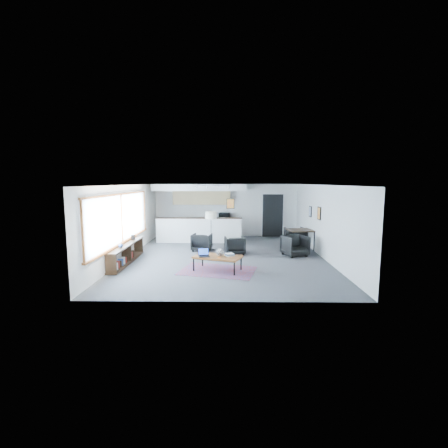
{
  "coord_description": "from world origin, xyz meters",
  "views": [
    {
      "loc": [
        0.12,
        -11.58,
        2.71
      ],
      "look_at": [
        -0.05,
        0.4,
        1.15
      ],
      "focal_mm": 26.0,
      "sensor_mm": 36.0,
      "label": 1
    }
  ],
  "objects_px": {
    "ceramic_pot": "(220,252)",
    "book_stack": "(229,255)",
    "laptop": "(204,254)",
    "coffee_table": "(218,257)",
    "floor_lamp": "(211,217)",
    "armchair_right": "(235,244)",
    "dining_chair_far": "(295,237)",
    "microwave": "(224,215)",
    "dining_table": "(300,231)",
    "armchair_left": "(202,241)",
    "dining_chair_near": "(295,246)"
  },
  "relations": [
    {
      "from": "coffee_table",
      "to": "ceramic_pot",
      "type": "relative_size",
      "value": 7.0
    },
    {
      "from": "dining_chair_far",
      "to": "microwave",
      "type": "xyz_separation_m",
      "value": [
        -3.09,
        1.9,
        0.74
      ]
    },
    {
      "from": "laptop",
      "to": "ceramic_pot",
      "type": "bearing_deg",
      "value": -11.68
    },
    {
      "from": "coffee_table",
      "to": "dining_table",
      "type": "relative_size",
      "value": 1.48
    },
    {
      "from": "dining_table",
      "to": "coffee_table",
      "type": "bearing_deg",
      "value": -134.63
    },
    {
      "from": "book_stack",
      "to": "dining_table",
      "type": "xyz_separation_m",
      "value": [
        2.85,
        3.22,
        0.23
      ]
    },
    {
      "from": "book_stack",
      "to": "microwave",
      "type": "distance_m",
      "value": 6.07
    },
    {
      "from": "ceramic_pot",
      "to": "dining_chair_far",
      "type": "xyz_separation_m",
      "value": [
        3.14,
        4.16,
        -0.22
      ]
    },
    {
      "from": "armchair_right",
      "to": "ceramic_pot",
      "type": "bearing_deg",
      "value": 69.74
    },
    {
      "from": "book_stack",
      "to": "armchair_right",
      "type": "xyz_separation_m",
      "value": [
        0.2,
        2.3,
        -0.13
      ]
    },
    {
      "from": "ceramic_pot",
      "to": "book_stack",
      "type": "height_order",
      "value": "ceramic_pot"
    },
    {
      "from": "ceramic_pot",
      "to": "dining_table",
      "type": "height_order",
      "value": "dining_table"
    },
    {
      "from": "armchair_left",
      "to": "floor_lamp",
      "type": "xyz_separation_m",
      "value": [
        0.36,
        0.2,
        0.96
      ]
    },
    {
      "from": "dining_chair_far",
      "to": "coffee_table",
      "type": "bearing_deg",
      "value": 44.88
    },
    {
      "from": "ceramic_pot",
      "to": "microwave",
      "type": "xyz_separation_m",
      "value": [
        0.05,
        6.06,
        0.52
      ]
    },
    {
      "from": "armchair_left",
      "to": "microwave",
      "type": "distance_m",
      "value": 3.34
    },
    {
      "from": "floor_lamp",
      "to": "dining_chair_far",
      "type": "bearing_deg",
      "value": 16.34
    },
    {
      "from": "dining_chair_far",
      "to": "book_stack",
      "type": "bearing_deg",
      "value": 47.95
    },
    {
      "from": "armchair_left",
      "to": "dining_table",
      "type": "xyz_separation_m",
      "value": [
        3.94,
        0.34,
        0.36
      ]
    },
    {
      "from": "book_stack",
      "to": "floor_lamp",
      "type": "relative_size",
      "value": 0.22
    },
    {
      "from": "floor_lamp",
      "to": "dining_chair_near",
      "type": "relative_size",
      "value": 2.18
    },
    {
      "from": "floor_lamp",
      "to": "armchair_right",
      "type": "bearing_deg",
      "value": -39.99
    },
    {
      "from": "dining_table",
      "to": "dining_chair_far",
      "type": "distance_m",
      "value": 0.98
    },
    {
      "from": "dining_table",
      "to": "dining_chair_near",
      "type": "height_order",
      "value": "dining_table"
    },
    {
      "from": "laptop",
      "to": "armchair_right",
      "type": "xyz_separation_m",
      "value": [
        0.99,
        2.33,
        -0.16
      ]
    },
    {
      "from": "armchair_right",
      "to": "dining_table",
      "type": "relative_size",
      "value": 0.68
    },
    {
      "from": "laptop",
      "to": "microwave",
      "type": "relative_size",
      "value": 0.75
    },
    {
      "from": "armchair_left",
      "to": "microwave",
      "type": "relative_size",
      "value": 1.49
    },
    {
      "from": "laptop",
      "to": "armchair_left",
      "type": "distance_m",
      "value": 2.94
    },
    {
      "from": "microwave",
      "to": "armchair_right",
      "type": "bearing_deg",
      "value": -73.76
    },
    {
      "from": "coffee_table",
      "to": "book_stack",
      "type": "bearing_deg",
      "value": 24.51
    },
    {
      "from": "laptop",
      "to": "book_stack",
      "type": "bearing_deg",
      "value": -10.56
    },
    {
      "from": "dining_table",
      "to": "dining_chair_far",
      "type": "xyz_separation_m",
      "value": [
        -0.0,
        0.91,
        -0.37
      ]
    },
    {
      "from": "floor_lamp",
      "to": "dining_table",
      "type": "distance_m",
      "value": 3.63
    },
    {
      "from": "microwave",
      "to": "dining_table",
      "type": "bearing_deg",
      "value": -32.81
    },
    {
      "from": "coffee_table",
      "to": "dining_chair_far",
      "type": "distance_m",
      "value": 5.26
    },
    {
      "from": "book_stack",
      "to": "dining_chair_far",
      "type": "bearing_deg",
      "value": 55.42
    },
    {
      "from": "laptop",
      "to": "dining_chair_near",
      "type": "bearing_deg",
      "value": 20.07
    },
    {
      "from": "ceramic_pot",
      "to": "dining_chair_far",
      "type": "relative_size",
      "value": 0.32
    },
    {
      "from": "armchair_left",
      "to": "floor_lamp",
      "type": "relative_size",
      "value": 0.49
    },
    {
      "from": "armchair_right",
      "to": "dining_chair_near",
      "type": "relative_size",
      "value": 1.04
    },
    {
      "from": "coffee_table",
      "to": "armchair_left",
      "type": "height_order",
      "value": "armchair_left"
    },
    {
      "from": "floor_lamp",
      "to": "microwave",
      "type": "bearing_deg",
      "value": 80.55
    },
    {
      "from": "armchair_right",
      "to": "dining_chair_near",
      "type": "distance_m",
      "value": 2.23
    },
    {
      "from": "dining_chair_far",
      "to": "ceramic_pot",
      "type": "bearing_deg",
      "value": 45.49
    },
    {
      "from": "ceramic_pot",
      "to": "book_stack",
      "type": "xyz_separation_m",
      "value": [
        0.29,
        0.02,
        -0.07
      ]
    },
    {
      "from": "coffee_table",
      "to": "armchair_right",
      "type": "bearing_deg",
      "value": 96.16
    },
    {
      "from": "armchair_right",
      "to": "floor_lamp",
      "type": "distance_m",
      "value": 1.55
    },
    {
      "from": "microwave",
      "to": "dining_chair_near",
      "type": "bearing_deg",
      "value": -46.85
    },
    {
      "from": "armchair_left",
      "to": "dining_chair_far",
      "type": "xyz_separation_m",
      "value": [
        3.94,
        1.25,
        -0.02
      ]
    }
  ]
}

